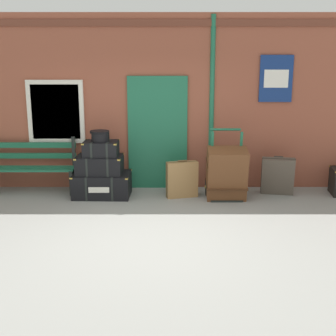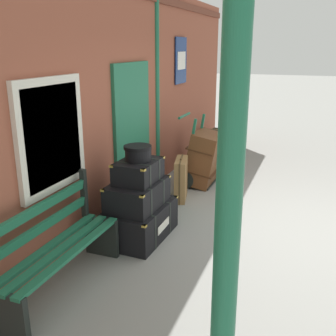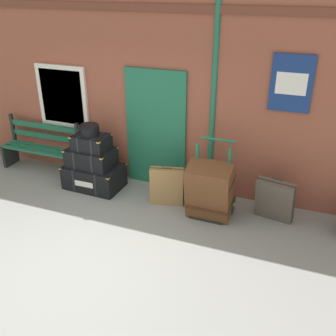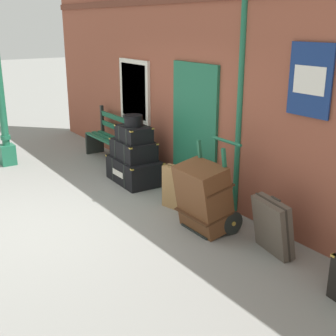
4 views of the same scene
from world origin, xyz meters
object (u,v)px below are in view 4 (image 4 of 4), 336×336
at_px(steamer_trunk_base, 135,170).
at_px(porters_trolley, 213,208).
at_px(large_brown_trunk, 204,197).
at_px(suitcase_olive, 273,226).
at_px(round_hatbox, 133,120).
at_px(suitcase_oxblood, 179,189).
at_px(steamer_trunk_top, 134,134).
at_px(lamp_post, 2,109).
at_px(platform_bench, 113,140).
at_px(steamer_trunk_middle, 134,150).

bearing_deg(steamer_trunk_base, porters_trolley, -1.04).
distance_m(large_brown_trunk, suitcase_olive, 1.01).
bearing_deg(round_hatbox, suitcase_oxblood, -2.28).
height_order(steamer_trunk_base, suitcase_oxblood, suitcase_oxblood).
bearing_deg(steamer_trunk_top, suitcase_oxblood, -2.45).
relative_size(lamp_post, round_hatbox, 8.63).
bearing_deg(porters_trolley, suitcase_oxblood, -178.66).
bearing_deg(suitcase_olive, platform_bench, 177.56).
bearing_deg(large_brown_trunk, suitcase_olive, 17.23).
distance_m(platform_bench, steamer_trunk_middle, 1.33).
relative_size(platform_bench, porters_trolley, 1.32).
bearing_deg(large_brown_trunk, lamp_post, -163.14).
bearing_deg(lamp_post, suitcase_oxblood, 22.16).
bearing_deg(steamer_trunk_top, large_brown_trunk, -5.58).
xyz_separation_m(platform_bench, round_hatbox, (1.32, -0.28, 0.66)).
bearing_deg(round_hatbox, porters_trolley, -1.01).
height_order(lamp_post, suitcase_oxblood, lamp_post).
relative_size(platform_bench, large_brown_trunk, 1.69).
distance_m(lamp_post, steamer_trunk_base, 2.91).
distance_m(round_hatbox, suitcase_olive, 3.26).
relative_size(steamer_trunk_middle, suitcase_olive, 1.16).
relative_size(porters_trolley, suitcase_olive, 1.69).
bearing_deg(steamer_trunk_middle, suitcase_oxblood, -2.46).
bearing_deg(platform_bench, round_hatbox, -11.88).
xyz_separation_m(lamp_post, steamer_trunk_top, (2.28, 1.57, -0.23)).
height_order(platform_bench, steamer_trunk_top, platform_bench).
height_order(platform_bench, round_hatbox, round_hatbox).
bearing_deg(steamer_trunk_middle, large_brown_trunk, -5.54).
distance_m(steamer_trunk_base, large_brown_trunk, 2.23).
xyz_separation_m(large_brown_trunk, suitcase_olive, (0.96, 0.30, -0.12)).
xyz_separation_m(steamer_trunk_middle, round_hatbox, (0.03, -0.01, 0.53)).
relative_size(steamer_trunk_middle, large_brown_trunk, 0.88).
distance_m(lamp_post, suitcase_oxblood, 4.08).
distance_m(platform_bench, porters_trolley, 3.54).
height_order(porters_trolley, large_brown_trunk, porters_trolley).
distance_m(steamer_trunk_top, porters_trolley, 2.28).
height_order(lamp_post, steamer_trunk_base, lamp_post).
distance_m(steamer_trunk_top, large_brown_trunk, 2.25).
height_order(steamer_trunk_top, large_brown_trunk, steamer_trunk_top).
bearing_deg(porters_trolley, platform_bench, 174.86).
relative_size(steamer_trunk_base, porters_trolley, 0.85).
bearing_deg(suitcase_olive, steamer_trunk_top, -178.50).
distance_m(steamer_trunk_top, round_hatbox, 0.24).
bearing_deg(round_hatbox, large_brown_trunk, -5.46).
relative_size(steamer_trunk_top, porters_trolley, 0.51).
bearing_deg(platform_bench, steamer_trunk_middle, -11.89).
bearing_deg(lamp_post, suitcase_olive, 16.92).
xyz_separation_m(lamp_post, platform_bench, (0.96, 1.85, -0.65)).
xyz_separation_m(steamer_trunk_middle, suitcase_olive, (3.19, 0.08, -0.23)).
distance_m(steamer_trunk_middle, round_hatbox, 0.53).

